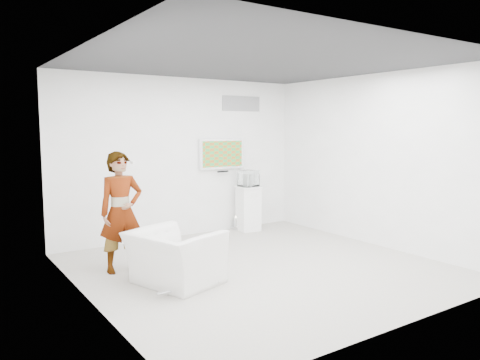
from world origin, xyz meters
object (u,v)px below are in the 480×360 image
Objects in this scene: pedestal at (248,208)px; floor_uplight at (237,223)px; person at (121,212)px; armchair at (175,257)px; tv at (222,154)px.

floor_uplight is at bearing 128.07° from pedestal.
floor_uplight is at bearing 25.45° from person.
person is 1.57× the size of armchair.
person is (-2.61, -1.47, -0.68)m from tv.
tv is 3.63× the size of floor_uplight.
tv reaches higher than armchair.
armchair is (0.38, -0.93, -0.51)m from person.
armchair is 4.01× the size of floor_uplight.
floor_uplight is (-0.15, 0.19, -0.31)m from pedestal.
tv is 1.11× the size of pedestal.
armchair is 1.23× the size of pedestal.
floor_uplight is (0.30, -0.10, -1.41)m from tv.
person reaches higher than floor_uplight.
armchair is at bearing -137.50° from floor_uplight.
armchair is 3.42m from floor_uplight.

